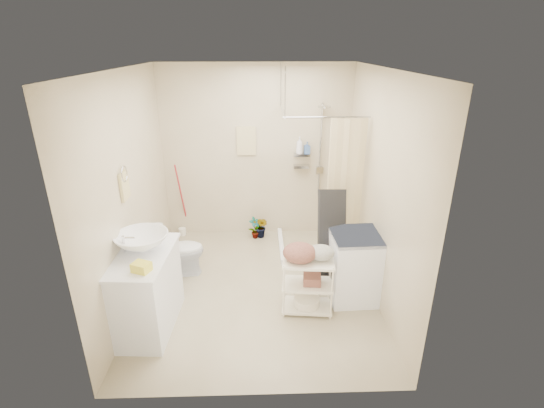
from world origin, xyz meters
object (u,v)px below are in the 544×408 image
at_px(washing_machine, 354,266).
at_px(laundry_rack, 308,281).
at_px(toilet, 177,250).
at_px(vanity, 146,291).

relative_size(washing_machine, laundry_rack, 1.07).
bearing_deg(washing_machine, laundry_rack, -159.09).
height_order(washing_machine, laundry_rack, washing_machine).
distance_m(toilet, laundry_rack, 1.81).
relative_size(toilet, laundry_rack, 0.88).
height_order(vanity, laundry_rack, vanity).
bearing_deg(laundry_rack, vanity, -167.21).
distance_m(vanity, washing_machine, 2.35).
xyz_separation_m(vanity, laundry_rack, (1.72, 0.21, -0.05)).
relative_size(vanity, washing_machine, 1.20).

